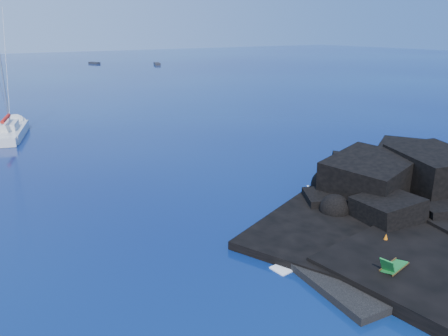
% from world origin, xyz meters
% --- Properties ---
extents(ground, '(400.00, 400.00, 0.00)m').
position_xyz_m(ground, '(0.00, 0.00, 0.00)').
color(ground, '#04053C').
rests_on(ground, ground).
extents(headland, '(24.00, 24.00, 3.60)m').
position_xyz_m(headland, '(13.00, 3.00, 0.00)').
color(headland, black).
rests_on(headland, ground).
extents(beach, '(9.08, 6.86, 0.70)m').
position_xyz_m(beach, '(4.50, 0.50, 0.00)').
color(beach, black).
rests_on(beach, ground).
extents(surf_foam, '(10.00, 8.00, 0.06)m').
position_xyz_m(surf_foam, '(5.00, 5.00, 0.00)').
color(surf_foam, white).
rests_on(surf_foam, ground).
extents(sailboat, '(6.00, 12.52, 12.89)m').
position_xyz_m(sailboat, '(-6.32, 37.94, 0.00)').
color(sailboat, silver).
rests_on(sailboat, ground).
extents(deck_chair, '(1.73, 1.00, 1.12)m').
position_xyz_m(deck_chair, '(3.67, -0.67, 0.91)').
color(deck_chair, '#176B29').
rests_on(deck_chair, beach).
extents(towel, '(2.22, 1.95, 0.05)m').
position_xyz_m(towel, '(5.61, 1.33, 0.38)').
color(towel, white).
rests_on(towel, beach).
extents(sunbather, '(1.60, 1.28, 0.22)m').
position_xyz_m(sunbather, '(5.61, 1.33, 0.51)').
color(sunbather, '#DCB273').
rests_on(sunbather, towel).
extents(marker_cone, '(0.43, 0.43, 0.58)m').
position_xyz_m(marker_cone, '(5.65, 1.30, 0.64)').
color(marker_cone, orange).
rests_on(marker_cone, beach).
extents(distant_boat_a, '(2.69, 4.41, 0.56)m').
position_xyz_m(distant_boat_a, '(29.88, 126.30, 0.00)').
color(distant_boat_a, '#232328').
rests_on(distant_boat_a, ground).
extents(distant_boat_b, '(3.03, 5.24, 0.67)m').
position_xyz_m(distant_boat_b, '(44.45, 112.22, 0.00)').
color(distant_boat_b, black).
rests_on(distant_boat_b, ground).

